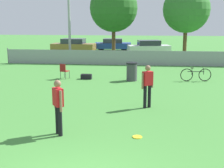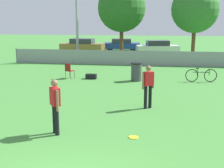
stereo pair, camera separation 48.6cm
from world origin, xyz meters
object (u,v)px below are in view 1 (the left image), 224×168
tree_near_pole (114,8)px  player_defender_red (58,104)px  bicycle_sideline (196,75)px  folding_chair_sideline (64,70)px  parked_car_blue (113,44)px  gear_bag_sideline (86,77)px  parked_car_tan (73,45)px  parked_car_white (149,47)px  player_thrower_red (147,83)px  frisbee_disc (137,137)px  trash_bin (132,72)px  tree_far_right (186,9)px

tree_near_pole → player_defender_red: bearing=-89.1°
player_defender_red → bicycle_sideline: (5.35, 8.87, -0.60)m
player_defender_red → folding_chair_sideline: player_defender_red is taller
player_defender_red → parked_car_blue: size_ratio=0.41×
gear_bag_sideline → parked_car_tan: bearing=105.9°
gear_bag_sideline → bicycle_sideline: bearing=0.4°
parked_car_white → gear_bag_sideline: bearing=-116.7°
bicycle_sideline → parked_car_blue: 17.94m
player_thrower_red → parked_car_blue: (-3.74, 22.38, -0.34)m
player_thrower_red → tree_near_pole: bearing=65.0°
parked_car_blue → player_thrower_red: bearing=-83.9°
bicycle_sideline → frisbee_disc: bearing=-115.3°
folding_chair_sideline → bicycle_sideline: 7.51m
player_defender_red → frisbee_disc: player_defender_red is taller
folding_chair_sideline → parked_car_blue: (1.05, 16.86, 0.13)m
trash_bin → parked_car_tan: 16.41m
tree_near_pole → bicycle_sideline: (5.63, -9.68, -3.95)m
tree_near_pole → gear_bag_sideline: bearing=-93.4°
tree_near_pole → parked_car_tan: tree_near_pole is taller
player_thrower_red → frisbee_disc: size_ratio=5.76×
player_thrower_red → parked_car_white: size_ratio=0.39×
player_defender_red → parked_car_blue: bearing=146.1°
parked_car_tan → tree_near_pole: bearing=-43.6°
parked_car_tan → player_thrower_red: bearing=-66.5°
folding_chair_sideline → parked_car_tan: 15.07m
bicycle_sideline → tree_far_right: bearing=80.7°
player_thrower_red → bicycle_sideline: (2.71, 5.64, -0.60)m
tree_far_right → player_thrower_red: 15.97m
tree_near_pole → player_thrower_red: size_ratio=3.78×
player_thrower_red → bicycle_sideline: bearing=28.6°
player_thrower_red → gear_bag_sideline: bearing=86.2°
tree_near_pole → parked_car_white: size_ratio=1.47×
tree_far_right → trash_bin: (-4.04, -9.93, -3.66)m
gear_bag_sideline → player_defender_red: bearing=-84.5°
tree_far_right → player_defender_red: bearing=-107.4°
frisbee_disc → parked_car_blue: 25.80m
trash_bin → parked_car_white: 13.91m
tree_far_right → trash_bin: 11.33m
player_thrower_red → parked_car_tan: 21.71m
folding_chair_sideline → bicycle_sideline: size_ratio=0.51×
bicycle_sideline → gear_bag_sideline: bearing=173.9°
player_defender_red → parked_car_tan: player_defender_red is taller
tree_far_right → player_thrower_red: (-3.19, -15.31, -3.20)m
gear_bag_sideline → trash_bin: bearing=-4.5°
folding_chair_sideline → trash_bin: trash_bin is taller
frisbee_disc → folding_chair_sideline: bearing=117.4°
parked_car_white → player_defender_red: bearing=-108.8°
bicycle_sideline → parked_car_blue: (-6.45, 16.74, 0.27)m
gear_bag_sideline → parked_car_white: 14.15m
bicycle_sideline → parked_car_tan: 17.98m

